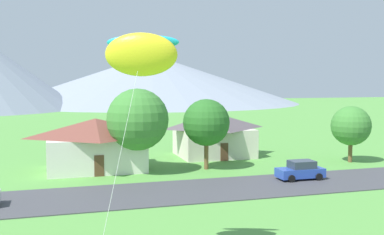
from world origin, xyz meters
The scene contains 9 objects.
road_strip centered at (0.00, 28.48, 0.04)m, with size 160.00×7.77×0.08m, color #424247.
mountain_west_ridge centered at (29.97, 173.88, 9.60)m, with size 115.22×115.22×19.20m, color gray.
house_leftmost centered at (11.08, 44.35, 2.64)m, with size 8.95×7.65×5.11m.
house_left_center centered at (-2.96, 39.77, 2.67)m, with size 10.08×7.41×5.15m.
tree_near_left centered at (23.99, 36.18, 3.99)m, with size 4.29×4.29×6.15m.
tree_left_of_center centered at (7.68, 36.87, 4.71)m, with size 4.69×4.69×7.07m.
tree_center centered at (0.75, 36.73, 5.19)m, with size 5.92×5.92×8.16m.
parked_car_blue_west_end centered at (14.22, 29.73, 0.87)m, with size 4.21×2.09×1.68m.
kite_flyer_with_kite centered at (-2.79, 14.67, 10.01)m, with size 4.39×3.57×11.17m.
Camera 1 is at (-6.45, -6.11, 8.90)m, focal length 42.61 mm.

